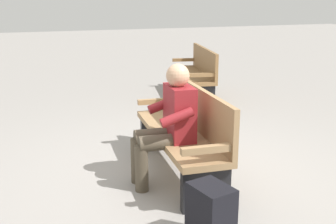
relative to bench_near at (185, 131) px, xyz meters
name	(u,v)px	position (x,y,z in m)	size (l,w,h in m)	color
ground_plane	(178,173)	(0.01, 0.07, -0.46)	(40.00, 40.00, 0.00)	gray
bench_near	(185,131)	(0.00, 0.00, 0.00)	(1.84, 0.66, 0.90)	#9E7A51
person_seated	(168,122)	(-0.17, 0.25, 0.17)	(0.60, 0.60, 1.18)	maroon
backpack	(211,216)	(-1.27, 0.34, -0.23)	(0.36, 0.33, 0.46)	black
bench_far	(196,73)	(3.05, -1.56, 0.00)	(1.86, 0.89, 0.90)	olive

